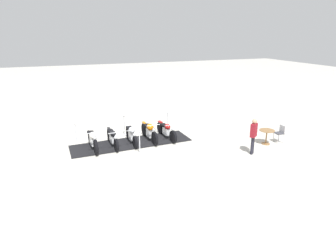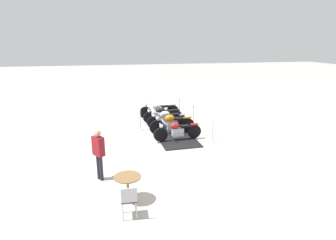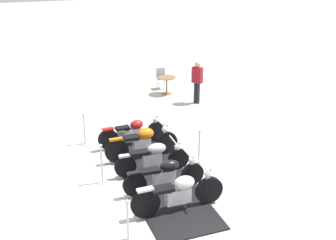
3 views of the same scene
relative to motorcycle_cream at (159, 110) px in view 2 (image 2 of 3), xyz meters
The scene contains 14 objects.
ground_plane 2.00m from the motorcycle_cream, behind, with size 80.00×80.00×0.00m, color beige.
display_platform 1.99m from the motorcycle_cream, behind, with size 6.06×1.66×0.04m, color black.
motorcycle_cream is the anchor object (origin of this frame).
motorcycle_black 0.97m from the motorcycle_cream, behind, with size 0.66×2.19×0.90m.
motorcycle_chrome 1.93m from the motorcycle_cream, behind, with size 0.75×2.13×0.89m.
motorcycle_copper 2.90m from the motorcycle_cream, behind, with size 0.71×2.24×1.02m.
motorcycle_maroon 3.86m from the motorcycle_cream, behind, with size 0.77×2.24×0.93m.
stanchion_right_mid 2.37m from the motorcycle_cream, 146.91° to the left, with size 0.29×0.29×1.13m.
stanchion_left_front 1.59m from the motorcycle_cream, 63.49° to the right, with size 0.35×0.35×1.02m.
stanchion_left_rear 4.73m from the motorcycle_cream, 159.91° to the right, with size 0.29×0.29×1.05m.
stanchion_left_mid 2.41m from the motorcycle_cream, 140.90° to the right, with size 0.32×0.32×1.14m.
cafe_table 8.65m from the motorcycle_cream, 164.24° to the left, with size 0.76×0.76×0.74m.
cafe_chair_near_table 9.44m from the motorcycle_cream, 165.45° to the left, with size 0.41×0.41×0.90m.
bystander_person 7.60m from the motorcycle_cream, 155.43° to the left, with size 0.45×0.41×1.70m.
Camera 2 is at (-13.42, 2.78, 4.37)m, focal length 29.56 mm.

